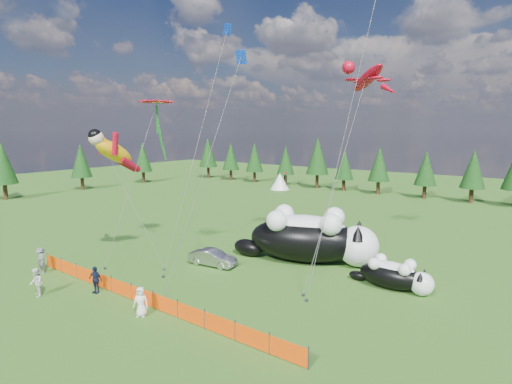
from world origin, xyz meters
TOP-DOWN VIEW (x-y plane):
  - ground at (0.00, 0.00)m, footprint 160.00×160.00m
  - safety_fence at (0.00, -3.00)m, footprint 22.06×0.06m
  - tree_line at (0.00, 45.00)m, footprint 90.00×4.00m
  - festival_tents at (11.00, 40.00)m, footprint 50.00×3.20m
  - cat_large at (4.31, 9.62)m, footprint 11.17×6.62m
  - cat_small at (11.22, 8.02)m, footprint 5.50×2.01m
  - car at (-1.20, 4.47)m, footprint 3.85×1.82m
  - spectator_a at (-9.99, -3.90)m, footprint 0.74×0.56m
  - spectator_b at (-6.11, -6.10)m, footprint 1.01×0.84m
  - spectator_c at (-3.69, -3.65)m, footprint 1.11×0.73m
  - spectator_d at (-10.16, -3.84)m, footprint 1.31×0.98m
  - spectator_e at (1.20, -4.02)m, footprint 0.98×0.86m
  - superhero_kite at (-7.18, 0.56)m, footprint 6.15×4.75m
  - gecko_kite at (7.31, 12.16)m, footprint 6.37×11.80m
  - flower_kite at (-5.91, 3.61)m, footprint 3.47×6.25m
  - diamond_kite_a at (-1.10, 6.00)m, footprint 1.60×6.34m
  - diamond_kite_c at (4.36, 0.59)m, footprint 3.74×3.93m

SIDE VIEW (x-z plane):
  - ground at x=0.00m, z-range 0.00..0.00m
  - safety_fence at x=0.00m, z-range -0.05..1.05m
  - car at x=-1.20m, z-range 0.00..1.22m
  - spectator_e at x=1.20m, z-range 0.00..1.68m
  - spectator_c at x=-3.69m, z-range 0.00..1.74m
  - spectator_b at x=-6.11m, z-range 0.00..1.80m
  - spectator_d at x=-10.16m, z-range 0.00..1.82m
  - spectator_a at x=-9.99m, z-range 0.00..1.83m
  - cat_small at x=11.22m, z-range -0.05..1.94m
  - festival_tents at x=11.00m, z-range 0.00..2.80m
  - cat_large at x=4.31m, z-range -0.10..4.05m
  - tree_line at x=0.00m, z-range 0.00..8.00m
  - superhero_kite at x=-7.18m, z-range 3.13..13.92m
  - flower_kite at x=-5.91m, z-range 5.60..18.52m
  - diamond_kite_c at x=4.36m, z-range 5.86..20.89m
  - gecko_kite at x=7.31m, z-range 5.75..21.92m
  - diamond_kite_a at x=-1.10m, z-range 7.27..25.68m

